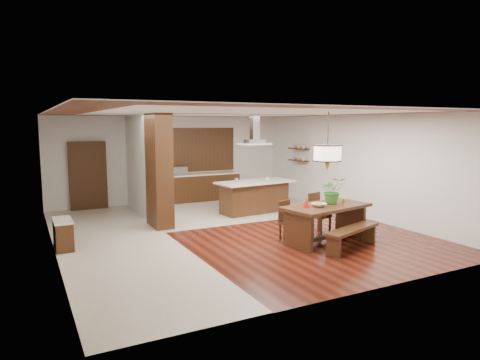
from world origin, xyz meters
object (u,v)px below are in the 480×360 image
dining_table (326,215)px  hallway_console (63,234)px  pendant_lantern (328,142)px  fruit_bowl (319,205)px  dining_bench (352,239)px  kitchen_island (254,196)px  foliage_plant (333,190)px  microwave (179,171)px  island_cup (267,179)px  dining_chair_left (290,221)px  dining_chair_right (320,213)px  range_hood (255,130)px

dining_table → hallway_console: bearing=158.1°
pendant_lantern → fruit_bowl: 1.39m
dining_bench → kitchen_island: (0.01, 4.24, 0.26)m
dining_table → fruit_bowl: bearing=-164.0°
foliage_plant → microwave: 6.19m
fruit_bowl → dining_table: bearing=16.0°
kitchen_island → foliage_plant: bearing=-94.4°
dining_bench → foliage_plant: 1.22m
dining_bench → fruit_bowl: (-0.40, 0.64, 0.64)m
hallway_console → island_cup: size_ratio=7.41×
dining_chair_left → hallway_console: bearing=143.3°
dining_chair_right → fruit_bowl: bearing=-143.3°
microwave → island_cup: bearing=-56.8°
dining_chair_right → foliage_plant: (-0.14, -0.61, 0.66)m
dining_bench → pendant_lantern: bearing=100.7°
foliage_plant → fruit_bowl: bearing=-162.1°
hallway_console → pendant_lantern: pendant_lantern is taller
dining_bench → dining_table: bearing=100.7°
dining_bench → kitchen_island: bearing=89.9°
island_cup → hallway_console: bearing=-167.6°
dining_table → range_hood: bearing=87.7°
dining_table → fruit_bowl: size_ratio=7.05×
island_cup → dining_chair_right: bearing=-92.8°
pendant_lantern → fruit_bowl: bearing=-164.0°
dining_chair_left → island_cup: (1.12, 2.88, 0.56)m
foliage_plant → dining_chair_left: bearing=153.6°
fruit_bowl → island_cup: bearing=77.4°
pendant_lantern → island_cup: (0.51, 3.40, -1.24)m
foliage_plant → microwave: bearing=104.4°
pendant_lantern → dining_table: bearing=90.0°
fruit_bowl → pendant_lantern: bearing=16.0°
kitchen_island → island_cup: (0.37, -0.13, 0.51)m
hallway_console → fruit_bowl: fruit_bowl is taller
dining_table → kitchen_island: bearing=87.7°
dining_chair_right → range_hood: range_hood is taller
island_cup → foliage_plant: bearing=-94.7°
dining_table → foliage_plant: 0.58m
dining_table → microwave: bearing=102.0°
hallway_console → dining_chair_right: 5.84m
fruit_bowl → range_hood: bearing=83.6°
dining_bench → island_cup: 4.20m
dining_bench → fruit_bowl: bearing=121.7°
dining_chair_right → microwave: microwave is taller
range_hood → microwave: (-1.44, 2.56, -1.38)m
dining_bench → kitchen_island: 4.25m
dining_table → range_hood: size_ratio=2.41×
dining_table → dining_bench: dining_table is taller
dining_chair_right → island_cup: 2.75m
dining_chair_right → range_hood: size_ratio=1.08×
foliage_plant → microwave: size_ratio=1.25×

